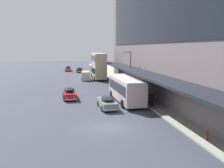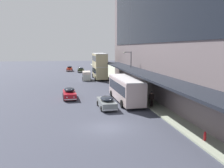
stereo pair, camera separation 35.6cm
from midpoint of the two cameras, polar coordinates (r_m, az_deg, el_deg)
The scene contains 12 objects.
ground at distance 23.23m, azimuth -0.52°, elevation -9.94°, with size 240.00×240.00×0.00m, color #3F4250.
sidewalk_kerb at distance 27.16m, azimuth 23.28°, elevation -7.76°, with size 10.00×180.00×0.15m, color #A9B198.
transit_bus_kerbside_front at distance 33.58m, azimuth 3.40°, elevation -0.94°, with size 2.95×10.61×3.30m.
transit_bus_kerbside_rear at distance 58.32m, azimuth -2.69°, elevation 4.31°, with size 2.84×9.15×6.00m.
sedan_trailing_mid at distance 36.44m, azimuth -9.43°, elevation -2.07°, with size 2.03×5.08×1.61m.
sedan_oncoming_front at distance 30.24m, azimuth -0.91°, elevation -4.17°, with size 2.00×5.02×1.49m.
sedan_second_mid at distance 79.65m, azimuth -9.55°, elevation 3.50°, with size 1.99×4.55×1.64m.
sedan_lead_near at distance 75.52m, azimuth -7.00°, elevation 3.26°, with size 1.97×4.66×1.49m.
vw_van at distance 56.87m, azimuth -5.68°, elevation 2.01°, with size 2.05×4.62×1.96m.
pedestrian_at_kerb at distance 30.86m, azimuth 9.36°, elevation -3.21°, with size 0.51×0.44×1.86m.
street_lamp at distance 42.10m, azimuth 4.36°, elevation 3.75°, with size 1.50×0.28×6.50m.
fire_hydrant at distance 21.04m, azimuth 20.93°, elevation -11.05°, with size 0.20×0.40×0.70m.
Camera 2 is at (-3.36, -21.82, 7.26)m, focal length 40.00 mm.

